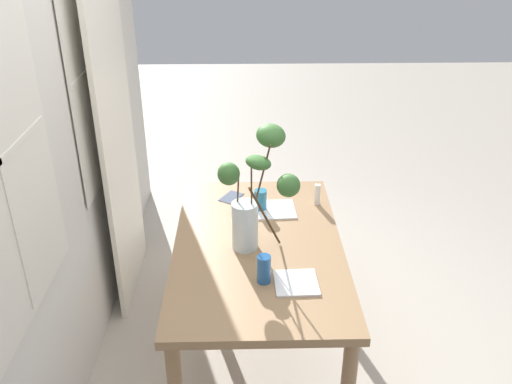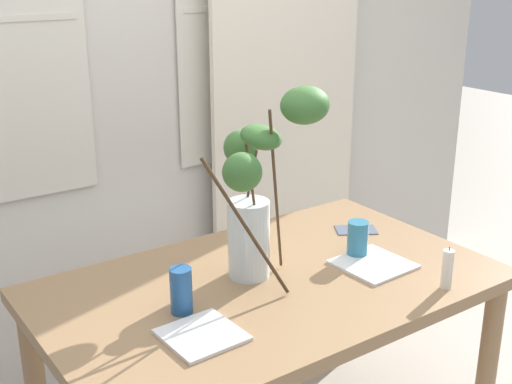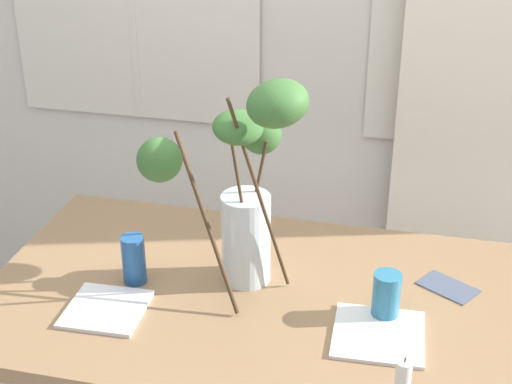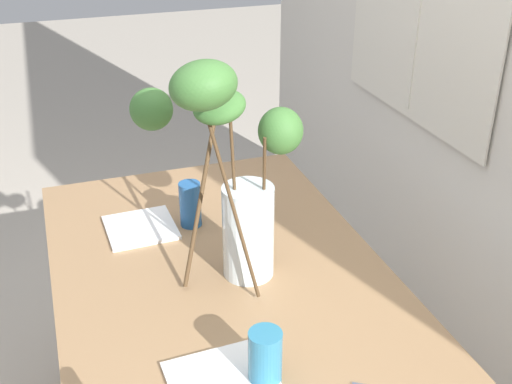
{
  "view_description": "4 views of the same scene",
  "coord_description": "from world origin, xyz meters",
  "px_view_note": "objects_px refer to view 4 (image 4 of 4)",
  "views": [
    {
      "loc": [
        -2.49,
        0.07,
        2.38
      ],
      "look_at": [
        -0.09,
        0.01,
        1.14
      ],
      "focal_mm": 38.14,
      "sensor_mm": 36.0,
      "label": 1
    },
    {
      "loc": [
        -1.19,
        -1.62,
        1.79
      ],
      "look_at": [
        -0.0,
        0.07,
        1.07
      ],
      "focal_mm": 47.07,
      "sensor_mm": 36.0,
      "label": 2
    },
    {
      "loc": [
        0.43,
        -1.74,
        1.99
      ],
      "look_at": [
        -0.01,
        0.08,
        1.05
      ],
      "focal_mm": 53.4,
      "sensor_mm": 36.0,
      "label": 3
    },
    {
      "loc": [
        1.38,
        -0.39,
        1.81
      ],
      "look_at": [
        0.02,
        0.08,
        1.06
      ],
      "focal_mm": 45.06,
      "sensor_mm": 36.0,
      "label": 4
    }
  ],
  "objects_px": {
    "dining_table": "(229,312)",
    "plate_square_left": "(141,228)",
    "drinking_glass_blue_right": "(265,357)",
    "drinking_glass_blue_left": "(190,204)",
    "vase_with_branches": "(232,176)"
  },
  "relations": [
    {
      "from": "dining_table",
      "to": "drinking_glass_blue_left",
      "type": "xyz_separation_m",
      "value": [
        -0.34,
        -0.02,
        0.17
      ]
    },
    {
      "from": "dining_table",
      "to": "drinking_glass_blue_left",
      "type": "distance_m",
      "value": 0.38
    },
    {
      "from": "vase_with_branches",
      "to": "drinking_glass_blue_right",
      "type": "xyz_separation_m",
      "value": [
        0.4,
        -0.05,
        -0.25
      ]
    },
    {
      "from": "drinking_glass_blue_left",
      "to": "drinking_glass_blue_right",
      "type": "xyz_separation_m",
      "value": [
        0.71,
        -0.01,
        -0.01
      ]
    },
    {
      "from": "drinking_glass_blue_left",
      "to": "drinking_glass_blue_right",
      "type": "relative_size",
      "value": 1.1
    },
    {
      "from": "dining_table",
      "to": "drinking_glass_blue_right",
      "type": "bearing_deg",
      "value": -3.77
    },
    {
      "from": "drinking_glass_blue_left",
      "to": "plate_square_left",
      "type": "height_order",
      "value": "drinking_glass_blue_left"
    },
    {
      "from": "vase_with_branches",
      "to": "plate_square_left",
      "type": "relative_size",
      "value": 3.2
    },
    {
      "from": "drinking_glass_blue_right",
      "to": "plate_square_left",
      "type": "bearing_deg",
      "value": -168.48
    },
    {
      "from": "dining_table",
      "to": "plate_square_left",
      "type": "height_order",
      "value": "plate_square_left"
    },
    {
      "from": "vase_with_branches",
      "to": "drinking_glass_blue_left",
      "type": "distance_m",
      "value": 0.4
    },
    {
      "from": "dining_table",
      "to": "plate_square_left",
      "type": "bearing_deg",
      "value": -154.4
    },
    {
      "from": "drinking_glass_blue_right",
      "to": "plate_square_left",
      "type": "distance_m",
      "value": 0.75
    },
    {
      "from": "dining_table",
      "to": "plate_square_left",
      "type": "distance_m",
      "value": 0.42
    },
    {
      "from": "plate_square_left",
      "to": "drinking_glass_blue_right",
      "type": "bearing_deg",
      "value": 11.52
    }
  ]
}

